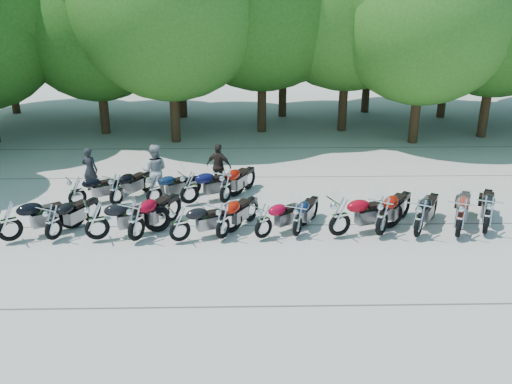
{
  "coord_description": "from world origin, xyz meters",
  "views": [
    {
      "loc": [
        -0.32,
        -13.64,
        6.85
      ],
      "look_at": [
        0.0,
        1.5,
        1.1
      ],
      "focal_mm": 38.0,
      "sensor_mm": 36.0,
      "label": 1
    }
  ],
  "objects_px": {
    "motorcycle_9": "(383,215)",
    "motorcycle_11": "(460,217)",
    "motorcycle_7": "(298,219)",
    "motorcycle_17": "(225,186)",
    "rider_0": "(90,169)",
    "motorcycle_8": "(340,216)",
    "motorcycle_16": "(189,187)",
    "motorcycle_10": "(419,217)",
    "motorcycle_15": "(154,189)",
    "rider_2": "(219,166)",
    "motorcycle_2": "(96,220)",
    "motorcycle_0": "(9,221)",
    "motorcycle_4": "(180,223)",
    "rider_1": "(155,170)",
    "motorcycle_6": "(263,220)",
    "motorcycle_12": "(487,214)",
    "motorcycle_13": "(77,191)",
    "motorcycle_1": "(53,221)",
    "motorcycle_3": "(136,220)",
    "motorcycle_14": "(116,189)",
    "motorcycle_5": "(223,220)"
  },
  "relations": [
    {
      "from": "motorcycle_2",
      "to": "motorcycle_9",
      "type": "xyz_separation_m",
      "value": [
        8.17,
        0.12,
        0.01
      ]
    },
    {
      "from": "motorcycle_0",
      "to": "motorcycle_11",
      "type": "height_order",
      "value": "motorcycle_11"
    },
    {
      "from": "motorcycle_9",
      "to": "motorcycle_10",
      "type": "bearing_deg",
      "value": -150.51
    },
    {
      "from": "motorcycle_16",
      "to": "rider_2",
      "type": "distance_m",
      "value": 1.92
    },
    {
      "from": "motorcycle_10",
      "to": "motorcycle_12",
      "type": "distance_m",
      "value": 2.04
    },
    {
      "from": "motorcycle_9",
      "to": "rider_1",
      "type": "distance_m",
      "value": 7.92
    },
    {
      "from": "motorcycle_13",
      "to": "rider_2",
      "type": "distance_m",
      "value": 4.93
    },
    {
      "from": "motorcycle_10",
      "to": "motorcycle_8",
      "type": "bearing_deg",
      "value": 28.23
    },
    {
      "from": "motorcycle_0",
      "to": "motorcycle_9",
      "type": "height_order",
      "value": "motorcycle_9"
    },
    {
      "from": "motorcycle_7",
      "to": "motorcycle_11",
      "type": "height_order",
      "value": "motorcycle_11"
    },
    {
      "from": "motorcycle_15",
      "to": "motorcycle_3",
      "type": "bearing_deg",
      "value": 141.79
    },
    {
      "from": "motorcycle_4",
      "to": "motorcycle_7",
      "type": "distance_m",
      "value": 3.37
    },
    {
      "from": "motorcycle_15",
      "to": "motorcycle_16",
      "type": "distance_m",
      "value": 1.18
    },
    {
      "from": "motorcycle_16",
      "to": "motorcycle_1",
      "type": "bearing_deg",
      "value": 97.84
    },
    {
      "from": "motorcycle_1",
      "to": "motorcycle_11",
      "type": "distance_m",
      "value": 11.63
    },
    {
      "from": "rider_1",
      "to": "motorcycle_6",
      "type": "bearing_deg",
      "value": 135.18
    },
    {
      "from": "motorcycle_2",
      "to": "motorcycle_3",
      "type": "xyz_separation_m",
      "value": [
        1.12,
        -0.07,
        0.01
      ]
    },
    {
      "from": "motorcycle_1",
      "to": "motorcycle_6",
      "type": "bearing_deg",
      "value": -153.59
    },
    {
      "from": "motorcycle_2",
      "to": "motorcycle_16",
      "type": "height_order",
      "value": "motorcycle_2"
    },
    {
      "from": "motorcycle_1",
      "to": "motorcycle_16",
      "type": "xyz_separation_m",
      "value": [
        3.62,
        2.65,
        0.04
      ]
    },
    {
      "from": "motorcycle_9",
      "to": "rider_0",
      "type": "relative_size",
      "value": 1.56
    },
    {
      "from": "motorcycle_1",
      "to": "motorcycle_3",
      "type": "relative_size",
      "value": 0.9
    },
    {
      "from": "motorcycle_13",
      "to": "rider_0",
      "type": "xyz_separation_m",
      "value": [
        0.02,
        1.64,
        0.2
      ]
    },
    {
      "from": "motorcycle_7",
      "to": "motorcycle_17",
      "type": "bearing_deg",
      "value": -26.28
    },
    {
      "from": "motorcycle_2",
      "to": "motorcycle_6",
      "type": "relative_size",
      "value": 1.12
    },
    {
      "from": "motorcycle_0",
      "to": "rider_0",
      "type": "xyz_separation_m",
      "value": [
        1.16,
        4.25,
        0.1
      ]
    },
    {
      "from": "rider_0",
      "to": "rider_1",
      "type": "xyz_separation_m",
      "value": [
        2.38,
        -0.54,
        0.13
      ]
    },
    {
      "from": "rider_0",
      "to": "motorcycle_0",
      "type": "bearing_deg",
      "value": 90.97
    },
    {
      "from": "motorcycle_0",
      "to": "motorcycle_12",
      "type": "distance_m",
      "value": 13.69
    },
    {
      "from": "rider_1",
      "to": "motorcycle_7",
      "type": "bearing_deg",
      "value": 143.0
    },
    {
      "from": "motorcycle_7",
      "to": "motorcycle_13",
      "type": "xyz_separation_m",
      "value": [
        -7.03,
        2.42,
        -0.0
      ]
    },
    {
      "from": "motorcycle_15",
      "to": "rider_2",
      "type": "xyz_separation_m",
      "value": [
        2.09,
        1.64,
        0.24
      ]
    },
    {
      "from": "motorcycle_16",
      "to": "rider_0",
      "type": "distance_m",
      "value": 3.95
    },
    {
      "from": "motorcycle_2",
      "to": "motorcycle_17",
      "type": "distance_m",
      "value": 4.51
    },
    {
      "from": "motorcycle_12",
      "to": "rider_0",
      "type": "relative_size",
      "value": 1.52
    },
    {
      "from": "motorcycle_16",
      "to": "rider_0",
      "type": "xyz_separation_m",
      "value": [
        -3.65,
        1.51,
        0.13
      ]
    },
    {
      "from": "motorcycle_7",
      "to": "motorcycle_14",
      "type": "bearing_deg",
      "value": 0.7
    },
    {
      "from": "motorcycle_14",
      "to": "rider_1",
      "type": "distance_m",
      "value": 1.55
    },
    {
      "from": "motorcycle_7",
      "to": "motorcycle_13",
      "type": "bearing_deg",
      "value": 5.24
    },
    {
      "from": "motorcycle_8",
      "to": "motorcycle_9",
      "type": "distance_m",
      "value": 1.23
    },
    {
      "from": "motorcycle_4",
      "to": "motorcycle_9",
      "type": "distance_m",
      "value": 5.81
    },
    {
      "from": "rider_1",
      "to": "motorcycle_10",
      "type": "bearing_deg",
      "value": 155.95
    },
    {
      "from": "motorcycle_9",
      "to": "motorcycle_10",
      "type": "relative_size",
      "value": 1.04
    },
    {
      "from": "motorcycle_6",
      "to": "rider_2",
      "type": "relative_size",
      "value": 1.32
    },
    {
      "from": "motorcycle_8",
      "to": "motorcycle_11",
      "type": "height_order",
      "value": "motorcycle_8"
    },
    {
      "from": "motorcycle_8",
      "to": "motorcycle_16",
      "type": "height_order",
      "value": "motorcycle_8"
    },
    {
      "from": "motorcycle_10",
      "to": "motorcycle_16",
      "type": "relative_size",
      "value": 1.01
    },
    {
      "from": "motorcycle_5",
      "to": "motorcycle_7",
      "type": "xyz_separation_m",
      "value": [
        2.15,
        0.13,
        -0.04
      ]
    },
    {
      "from": "motorcycle_9",
      "to": "motorcycle_11",
      "type": "distance_m",
      "value": 2.2
    },
    {
      "from": "motorcycle_5",
      "to": "motorcycle_7",
      "type": "height_order",
      "value": "motorcycle_5"
    }
  ]
}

